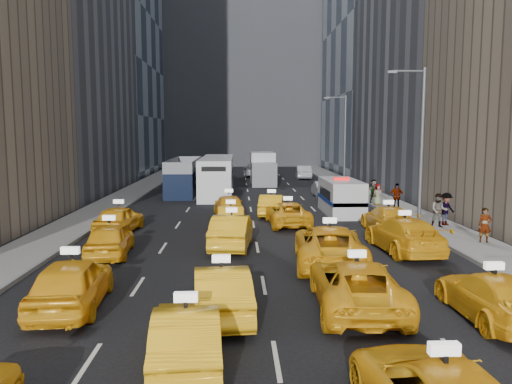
% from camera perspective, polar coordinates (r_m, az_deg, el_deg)
% --- Properties ---
extents(ground, '(160.00, 160.00, 0.00)m').
position_cam_1_polar(ground, '(16.37, 1.25, -12.65)').
color(ground, black).
rests_on(ground, ground).
extents(sidewalk_west, '(3.00, 90.00, 0.15)m').
position_cam_1_polar(sidewalk_west, '(41.88, -15.30, -0.86)').
color(sidewalk_west, gray).
rests_on(sidewalk_west, ground).
extents(sidewalk_east, '(3.00, 90.00, 0.15)m').
position_cam_1_polar(sidewalk_east, '(42.34, 13.57, -0.73)').
color(sidewalk_east, gray).
rests_on(sidewalk_east, ground).
extents(curb_west, '(0.15, 90.00, 0.18)m').
position_cam_1_polar(curb_west, '(41.57, -13.36, -0.83)').
color(curb_west, slate).
rests_on(curb_west, ground).
extents(curb_east, '(0.15, 90.00, 0.18)m').
position_cam_1_polar(curb_east, '(41.97, 11.66, -0.72)').
color(curb_east, slate).
rests_on(curb_east, ground).
extents(building_west_far, '(16.00, 22.00, 42.00)m').
position_cam_1_polar(building_west_far, '(73.79, -18.42, 18.58)').
color(building_west_far, '#2D3847').
rests_on(building_west_far, ground).
extents(building_backdrop, '(30.00, 12.00, 40.00)m').
position_cam_1_polar(building_backdrop, '(88.63, -1.53, 16.19)').
color(building_backdrop, slate).
rests_on(building_backdrop, ground).
extents(streetlight_near, '(2.15, 0.22, 9.00)m').
position_cam_1_polar(streetlight_near, '(29.22, 18.20, 5.39)').
color(streetlight_near, '#595B60').
rests_on(streetlight_near, ground).
extents(streetlight_far, '(2.15, 0.22, 9.00)m').
position_cam_1_polar(streetlight_far, '(48.48, 9.99, 6.03)').
color(streetlight_far, '#595B60').
rests_on(streetlight_far, ground).
extents(taxi_1, '(1.87, 4.48, 1.44)m').
position_cam_1_polar(taxi_1, '(12.25, -7.95, -15.97)').
color(taxi_1, '#FFB115').
rests_on(taxi_1, ground).
extents(taxi_4, '(2.26, 4.91, 1.63)m').
position_cam_1_polar(taxi_4, '(16.72, -20.32, -9.74)').
color(taxi_4, '#FFB115').
rests_on(taxi_4, ground).
extents(taxi_5, '(2.00, 4.72, 1.51)m').
position_cam_1_polar(taxi_5, '(15.24, -3.96, -11.15)').
color(taxi_5, '#FFB115').
rests_on(taxi_5, ground).
extents(taxi_6, '(2.86, 5.65, 1.53)m').
position_cam_1_polar(taxi_6, '(16.02, 11.39, -10.35)').
color(taxi_6, '#FFB115').
rests_on(taxi_6, ground).
extents(taxi_7, '(1.95, 4.78, 1.39)m').
position_cam_1_polar(taxi_7, '(16.43, 25.39, -10.70)').
color(taxi_7, '#FFB115').
rests_on(taxi_7, ground).
extents(taxi_8, '(2.16, 4.56, 1.51)m').
position_cam_1_polar(taxi_8, '(23.14, -16.38, -5.22)').
color(taxi_8, '#FFB115').
rests_on(taxi_8, ground).
extents(taxi_9, '(2.16, 5.01, 1.60)m').
position_cam_1_polar(taxi_9, '(23.82, -2.79, -4.49)').
color(taxi_9, '#FFB115').
rests_on(taxi_9, ground).
extents(taxi_10, '(3.30, 6.18, 1.65)m').
position_cam_1_polar(taxi_10, '(20.96, 8.38, -6.04)').
color(taxi_10, '#FFB115').
rests_on(taxi_10, ground).
extents(taxi_11, '(2.63, 5.69, 1.61)m').
position_cam_1_polar(taxi_11, '(23.92, 16.56, -4.71)').
color(taxi_11, '#FFB115').
rests_on(taxi_11, ground).
extents(taxi_12, '(2.24, 4.57, 1.50)m').
position_cam_1_polar(taxi_12, '(28.42, -15.37, -3.00)').
color(taxi_12, '#FFB115').
rests_on(taxi_12, ground).
extents(taxi_13, '(1.48, 4.08, 1.34)m').
position_cam_1_polar(taxi_13, '(28.58, -2.90, -2.87)').
color(taxi_13, '#FFB115').
rests_on(taxi_13, ground).
extents(taxi_14, '(2.57, 5.10, 1.38)m').
position_cam_1_polar(taxi_14, '(29.69, 3.65, -2.47)').
color(taxi_14, '#FFB115').
rests_on(taxi_14, ground).
extents(taxi_15, '(2.22, 5.20, 1.49)m').
position_cam_1_polar(taxi_15, '(28.15, 14.85, -3.08)').
color(taxi_15, '#FFB115').
rests_on(taxi_15, ground).
extents(taxi_16, '(2.23, 4.59, 1.51)m').
position_cam_1_polar(taxi_16, '(32.54, -3.12, -1.55)').
color(taxi_16, '#FFB115').
rests_on(taxi_16, ground).
extents(taxi_17, '(2.03, 4.44, 1.41)m').
position_cam_1_polar(taxi_17, '(33.08, 1.78, -1.48)').
color(taxi_17, '#FFB115').
rests_on(taxi_17, ground).
extents(nypd_van, '(2.59, 5.90, 2.48)m').
position_cam_1_polar(nypd_van, '(34.21, 9.69, -0.61)').
color(nypd_van, silver).
rests_on(nypd_van, ground).
extents(double_decker, '(3.20, 10.70, 3.07)m').
position_cam_1_polar(double_decker, '(45.76, -8.18, 1.76)').
color(double_decker, black).
rests_on(double_decker, ground).
extents(city_bus, '(4.39, 13.06, 3.31)m').
position_cam_1_polar(city_bus, '(44.58, -4.45, 1.84)').
color(city_bus, silver).
rests_on(city_bus, ground).
extents(box_truck, '(3.17, 7.59, 3.38)m').
position_cam_1_polar(box_truck, '(53.52, 0.79, 2.70)').
color(box_truck, silver).
rests_on(box_truck, ground).
extents(misc_car_0, '(1.47, 4.10, 1.35)m').
position_cam_1_polar(misc_car_0, '(43.35, 7.56, 0.37)').
color(misc_car_0, '#93949A').
rests_on(misc_car_0, ground).
extents(misc_car_1, '(2.36, 5.05, 1.40)m').
position_cam_1_polar(misc_car_1, '(56.87, -7.62, 1.90)').
color(misc_car_1, black).
rests_on(misc_car_1, ground).
extents(misc_car_2, '(2.64, 5.61, 1.58)m').
position_cam_1_polar(misc_car_2, '(62.96, -0.29, 2.51)').
color(misc_car_2, slate).
rests_on(misc_car_2, ground).
extents(misc_car_3, '(2.08, 4.24, 1.39)m').
position_cam_1_polar(misc_car_3, '(59.89, -3.52, 2.18)').
color(misc_car_3, black).
rests_on(misc_car_3, ground).
extents(misc_car_4, '(1.94, 4.88, 1.58)m').
position_cam_1_polar(misc_car_4, '(60.19, 5.45, 2.28)').
color(misc_car_4, '#B1B4B9').
rests_on(misc_car_4, ground).
extents(pedestrian_0, '(0.69, 0.54, 1.70)m').
position_cam_1_polar(pedestrian_0, '(26.68, 24.69, -3.46)').
color(pedestrian_0, gray).
rests_on(pedestrian_0, sidewalk_east).
extents(pedestrian_1, '(1.05, 0.79, 1.92)m').
position_cam_1_polar(pedestrian_1, '(29.93, 20.17, -1.99)').
color(pedestrian_1, gray).
rests_on(pedestrian_1, sidewalk_east).
extents(pedestrian_2, '(1.32, 0.92, 1.88)m').
position_cam_1_polar(pedestrian_2, '(30.77, 20.90, -1.83)').
color(pedestrian_2, gray).
rests_on(pedestrian_2, sidewalk_east).
extents(pedestrian_3, '(1.18, 0.74, 1.86)m').
position_cam_1_polar(pedestrian_3, '(35.74, 15.76, -0.52)').
color(pedestrian_3, gray).
rests_on(pedestrian_3, sidewalk_east).
extents(pedestrian_4, '(0.85, 0.60, 1.58)m').
position_cam_1_polar(pedestrian_4, '(37.85, 13.74, -0.28)').
color(pedestrian_4, gray).
rests_on(pedestrian_4, sidewalk_east).
extents(pedestrian_5, '(1.72, 0.77, 1.79)m').
position_cam_1_polar(pedestrian_5, '(39.08, 13.32, 0.11)').
color(pedestrian_5, gray).
rests_on(pedestrian_5, sidewalk_east).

